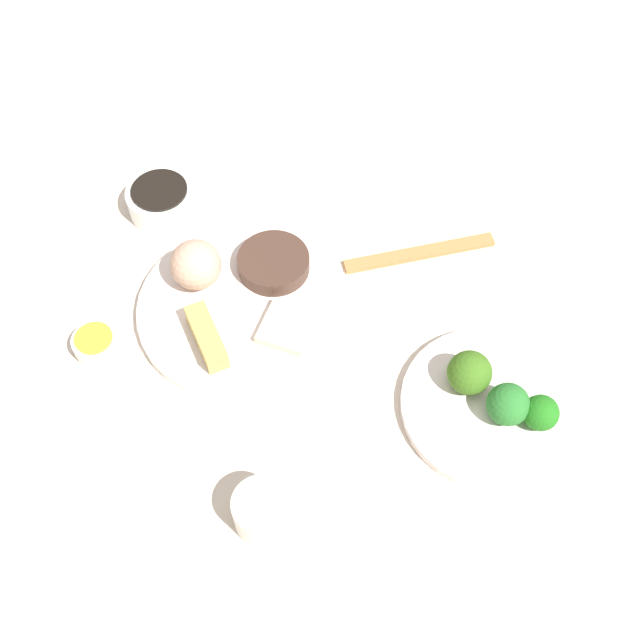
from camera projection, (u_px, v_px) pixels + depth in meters
The scene contains 16 objects.
tabletop at pixel (278, 304), 1.08m from camera, with size 2.20×2.20×0.02m, color beige.
main_plate at pixel (243, 308), 1.06m from camera, with size 0.28×0.28×0.02m, color white.
rice_scoop at pixel (196, 265), 1.05m from camera, with size 0.07×0.07×0.07m, color tan.
spring_roll at pixel (207, 337), 1.01m from camera, with size 0.09×0.03×0.03m, color tan.
crab_rangoon_wonton at pixel (287, 327), 1.02m from camera, with size 0.07×0.06×0.01m, color beige.
stir_fry_heap at pixel (274, 263), 1.08m from camera, with size 0.10×0.10×0.02m, color #442E23.
broccoli_plate at pixel (491, 407), 0.98m from camera, with size 0.23×0.23×0.01m, color white.
broccoli_floret_0 at pixel (508, 404), 0.94m from camera, with size 0.05×0.05×0.05m, color #29722B.
broccoli_floret_1 at pixel (470, 373), 0.96m from camera, with size 0.06×0.06×0.06m, color #3B6A1B.
broccoli_floret_2 at pixel (541, 413), 0.94m from camera, with size 0.04×0.04×0.04m, color #20701A.
soy_sauce_bowl at pixel (162, 201), 1.15m from camera, with size 0.10×0.10×0.04m, color white.
soy_sauce_bowl_liquid at pixel (159, 190), 1.13m from camera, with size 0.08×0.08×0.00m, color black.
sauce_ramekin_hot_mustard at pixel (96, 344), 1.02m from camera, with size 0.06×0.06×0.03m, color white.
sauce_ramekin_hot_mustard_liquid at pixel (93, 338), 1.01m from camera, with size 0.05×0.05×0.00m, color yellow.
teacup at pixel (262, 511), 0.88m from camera, with size 0.07×0.07×0.05m, color white.
chopsticks_pair at pixel (420, 253), 1.12m from camera, with size 0.22×0.02×0.01m, color #AF7942.
Camera 1 is at (0.57, 0.25, 0.90)m, focal length 44.13 mm.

